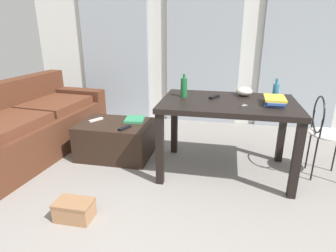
{
  "coord_description": "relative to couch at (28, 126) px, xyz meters",
  "views": [
    {
      "loc": [
        0.38,
        -1.09,
        1.45
      ],
      "look_at": [
        -0.21,
        1.76,
        0.42
      ],
      "focal_mm": 30.35,
      "sensor_mm": 36.0,
      "label": 1
    }
  ],
  "objects": [
    {
      "name": "wall_back",
      "position": [
        1.9,
        1.67,
        1.0
      ],
      "size": [
        5.44,
        0.1,
        2.64
      ],
      "primitive_type": "cube",
      "color": "silver",
      "rests_on": "ground"
    },
    {
      "name": "curtains",
      "position": [
        1.9,
        1.59,
        0.85
      ],
      "size": [
        3.87,
        0.03,
        2.33
      ],
      "color": "#99A3AD",
      "rests_on": "ground"
    },
    {
      "name": "tv_remote_primary",
      "position": [
        1.25,
        -0.07,
        0.1
      ],
      "size": [
        0.11,
        0.17,
        0.02
      ],
      "primitive_type": "cube",
      "rotation": [
        0.0,
        0.0,
        -0.43
      ],
      "color": "black",
      "rests_on": "coffee_table"
    },
    {
      "name": "bottle_near",
      "position": [
        2.77,
        0.19,
        0.52
      ],
      "size": [
        0.06,
        0.06,
        0.2
      ],
      "color": "teal",
      "rests_on": "craft_table"
    },
    {
      "name": "couch",
      "position": [
        0.0,
        0.0,
        0.0
      ],
      "size": [
        1.05,
        2.11,
        0.83
      ],
      "color": "#4C2819",
      "rests_on": "ground"
    },
    {
      "name": "ground_plane",
      "position": [
        1.9,
        -0.4,
        -0.32
      ],
      "size": [
        8.04,
        8.04,
        0.0
      ],
      "primitive_type": "plane",
      "color": "gray"
    },
    {
      "name": "bowl",
      "position": [
        2.47,
        0.23,
        0.49
      ],
      "size": [
        0.17,
        0.17,
        0.09
      ],
      "primitive_type": "ellipsoid",
      "color": "beige",
      "rests_on": "craft_table"
    },
    {
      "name": "scissors",
      "position": [
        2.44,
        -0.2,
        0.44
      ],
      "size": [
        0.08,
        0.1,
        0.0
      ],
      "color": "#9EA0A5",
      "rests_on": "craft_table"
    },
    {
      "name": "shoebox",
      "position": [
        1.18,
        -1.07,
        -0.24
      ],
      "size": [
        0.3,
        0.19,
        0.16
      ],
      "color": "#996B47",
      "rests_on": "ground"
    },
    {
      "name": "book_stack",
      "position": [
        2.73,
        -0.06,
        0.48
      ],
      "size": [
        0.22,
        0.32,
        0.07
      ],
      "color": "#33519E",
      "rests_on": "craft_table"
    },
    {
      "name": "magazine",
      "position": [
        1.26,
        0.23,
        0.1
      ],
      "size": [
        0.24,
        0.27,
        0.03
      ],
      "primitive_type": "cube",
      "rotation": [
        0.0,
        0.0,
        0.13
      ],
      "color": "#2D7F56",
      "rests_on": "coffee_table"
    },
    {
      "name": "coffee_table",
      "position": [
        1.06,
        0.1,
        -0.12
      ],
      "size": [
        0.81,
        0.59,
        0.41
      ],
      "color": "black",
      "rests_on": "ground"
    },
    {
      "name": "tv_remote_on_table",
      "position": [
        2.17,
        0.07,
        0.45
      ],
      "size": [
        0.11,
        0.15,
        0.02
      ],
      "primitive_type": "cube",
      "rotation": [
        0.0,
        0.0,
        -0.52
      ],
      "color": "black",
      "rests_on": "craft_table"
    },
    {
      "name": "wire_chair",
      "position": [
        3.24,
        0.08,
        0.2
      ],
      "size": [
        0.37,
        0.37,
        0.83
      ],
      "color": "silver",
      "rests_on": "ground"
    },
    {
      "name": "bottle_far",
      "position": [
        1.86,
        0.06,
        0.54
      ],
      "size": [
        0.07,
        0.07,
        0.23
      ],
      "color": "#195B2D",
      "rests_on": "craft_table"
    },
    {
      "name": "tv_remote_secondary",
      "position": [
        0.82,
        0.13,
        0.1
      ],
      "size": [
        0.13,
        0.17,
        0.02
      ],
      "primitive_type": "cube",
      "rotation": [
        0.0,
        0.0,
        -0.54
      ],
      "color": "#B7B7B2",
      "rests_on": "coffee_table"
    },
    {
      "name": "craft_table",
      "position": [
        2.31,
        -0.03,
        0.34
      ],
      "size": [
        1.3,
        0.84,
        0.76
      ],
      "color": "black",
      "rests_on": "ground"
    }
  ]
}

